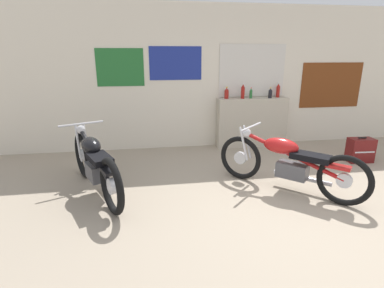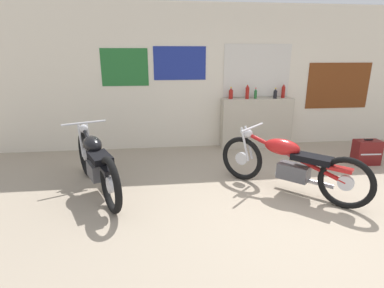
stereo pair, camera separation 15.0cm
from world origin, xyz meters
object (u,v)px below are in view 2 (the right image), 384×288
Objects in this scene: bottle_leftmost at (231,94)px; bottle_center at (255,94)px; motorcycle_black at (96,162)px; hard_case_darkred at (366,152)px; bottle_right_center at (275,94)px; motorcycle_red at (289,164)px; bottle_left_center at (247,92)px; bottle_rightmost at (283,91)px.

bottle_leftmost is 1.08× the size of bottle_center.
motorcycle_black is 4.21× the size of hard_case_darkred.
bottle_right_center is at bearing 28.58° from motorcycle_black.
bottle_right_center is 2.29m from motorcycle_red.
bottle_left_center reaches higher than hard_case_darkred.
bottle_center is at bearing 143.59° from hard_case_darkred.
hard_case_darkred is (1.66, -1.23, -0.89)m from bottle_center.
hard_case_darkred is at bearing 7.13° from motorcycle_black.
bottle_left_center reaches higher than bottle_rightmost.
bottle_right_center reaches higher than hard_case_darkred.
bottle_leftmost is 0.75× the size of bottle_left_center.
bottle_leftmost is at bearing 98.17° from motorcycle_red.
bottle_center is at bearing 85.01° from motorcycle_red.
bottle_rightmost reaches higher than motorcycle_black.
bottle_left_center reaches higher than bottle_right_center.
bottle_leftmost reaches higher than motorcycle_red.
bottle_left_center is 1.46× the size of bottle_right_center.
bottle_left_center is 1.02× the size of bottle_rightmost.
bottle_rightmost is 1.90m from hard_case_darkred.
bottle_right_center is at bearing -1.75° from bottle_left_center.
motorcycle_red is at bearing -105.50° from bottle_right_center.
bottle_center reaches higher than hard_case_darkred.
bottle_right_center is at bearing 136.58° from hard_case_darkred.
bottle_left_center is 0.68× the size of hard_case_darkred.
bottle_leftmost is 0.33m from bottle_left_center.
bottle_rightmost reaches higher than bottle_center.
motorcycle_red is 0.82× the size of motorcycle_black.
bottle_rightmost reaches higher than bottle_right_center.
bottle_left_center is 0.57m from bottle_right_center.
motorcycle_black is (-2.83, -1.79, -0.68)m from bottle_center.
bottle_left_center is 0.77m from bottle_rightmost.
bottle_leftmost is 2.29m from motorcycle_red.
bottle_center is 3.42m from motorcycle_black.
motorcycle_red is (0.31, -2.17, -0.69)m from bottle_leftmost.
bottle_leftmost is 3.04m from motorcycle_black.
bottle_right_center is (0.40, -0.03, -0.00)m from bottle_center.
bottle_left_center is at bearing 178.25° from bottle_right_center.
motorcycle_black is at bearing -147.72° from bottle_center.
bottle_left_center is at bearing -176.13° from bottle_center.
motorcycle_black reaches higher than hard_case_darkred.
bottle_left_center is 3.28m from motorcycle_black.
bottle_leftmost is at bearing 176.37° from bottle_right_center.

